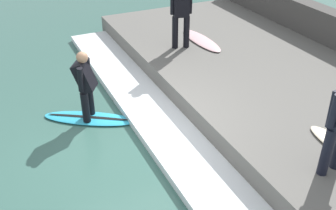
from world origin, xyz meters
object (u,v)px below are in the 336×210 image
Objects in this scene: surfboard_riding at (90,118)px; surfer_waiting_far at (181,13)px; surfboard_waiting_far at (201,40)px; surfer_riding at (85,82)px.

surfer_waiting_far is (2.77, 1.46, 1.36)m from surfboard_riding.
surfer_waiting_far is at bearing -168.76° from surfboard_waiting_far.
surfer_riding is at bearing 180.00° from surfboard_riding.
surfboard_riding is 3.82m from surfboard_waiting_far.
surfboard_waiting_far is at bearing 11.24° from surfer_waiting_far.
surfer_riding is (-0.00, 0.00, 0.81)m from surfboard_riding.
surfer_waiting_far reaches higher than surfer_riding.
surfboard_riding is 1.08× the size of surfboard_waiting_far.
surfer_riding is 3.18m from surfer_waiting_far.
surfer_riding reaches higher than surfboard_waiting_far.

